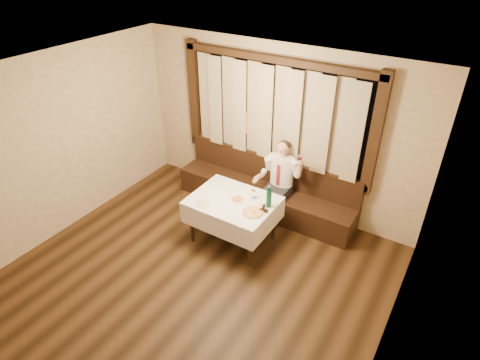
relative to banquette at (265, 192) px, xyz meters
The scene contains 10 objects.
room 2.12m from the banquette, 90.03° to the right, with size 5.01×6.01×2.81m.
banquette is the anchor object (origin of this frame).
dining_table 1.08m from the banquette, 90.00° to the right, with size 1.27×0.97×0.76m.
pizza 1.31m from the banquette, 69.81° to the right, with size 0.31×0.31×0.03m.
pasta_red 1.11m from the banquette, 86.48° to the right, with size 0.25×0.25×0.09m.
pasta_cream 1.46m from the banquette, 103.31° to the right, with size 0.24×0.24×0.08m.
green_bottle 1.19m from the banquette, 59.22° to the right, with size 0.08×0.08×0.35m.
table_wine_glass 1.04m from the banquette, 74.02° to the right, with size 0.08×0.08×0.21m.
cruet_caddy 1.26m from the banquette, 62.75° to the right, with size 0.12×0.06×0.12m.
seated_man 0.59m from the banquette, 16.21° to the right, with size 0.75×0.56×1.38m.
Camera 1 is at (2.69, -2.40, 4.17)m, focal length 30.00 mm.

